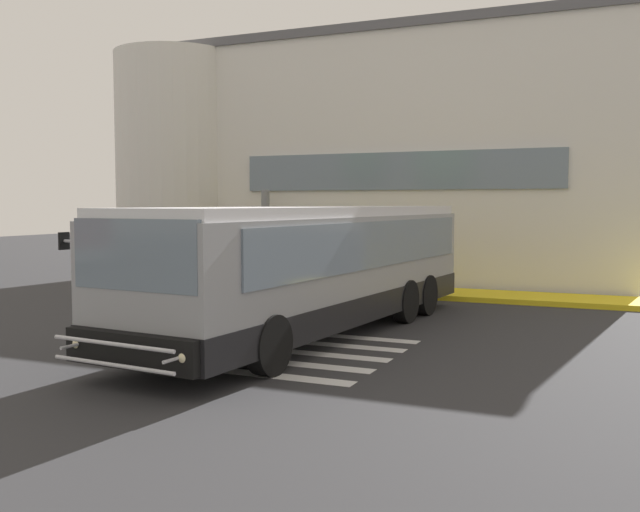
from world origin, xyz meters
TOP-DOWN VIEW (x-y plane):
  - ground_plane at (0.00, 0.00)m, footprint 80.00×90.00m
  - bay_paint_stripes at (2.00, -4.20)m, footprint 4.40×3.96m
  - terminal_building at (-0.67, 11.52)m, footprint 18.36×13.80m
  - boarding_curb at (0.00, 4.80)m, footprint 20.56×2.00m
  - entry_support_column at (-3.39, 5.40)m, footprint 0.28×0.28m
  - bus_main_foreground at (1.90, -2.34)m, footprint 3.94×11.52m
  - passenger_near_column at (-2.60, 4.91)m, footprint 0.53×0.49m
  - passenger_by_doorway at (-1.66, 4.91)m, footprint 0.50×0.40m
  - passenger_at_curb_edge at (-0.08, 4.44)m, footprint 0.59×0.26m

SIDE VIEW (x-z plane):
  - ground_plane at x=0.00m, z-range -0.02..0.00m
  - bay_paint_stripes at x=2.00m, z-range 0.00..0.01m
  - boarding_curb at x=0.00m, z-range 0.00..0.15m
  - passenger_by_doorway at x=-1.66m, z-range 0.24..1.92m
  - passenger_at_curb_edge at x=-0.08m, z-range 0.24..1.92m
  - passenger_near_column at x=-2.60m, z-range 0.28..1.95m
  - bus_main_foreground at x=1.90m, z-range -0.02..2.68m
  - entry_support_column at x=-3.39m, z-range 0.15..3.22m
  - terminal_building at x=-0.67m, z-range -0.01..8.59m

